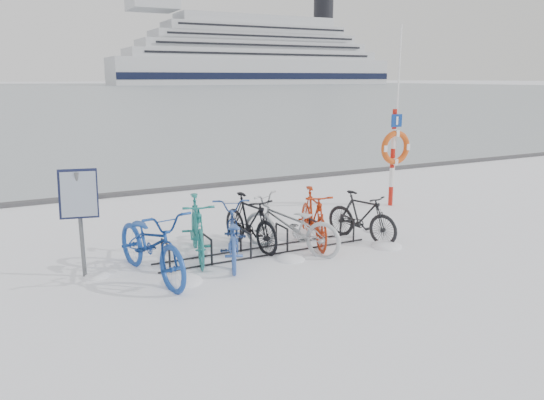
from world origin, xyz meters
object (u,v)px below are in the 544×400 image
at_px(info_board, 79,200).
at_px(lifebuoy_station, 395,148).
at_px(bike_rack, 264,243).
at_px(cruise_ferry, 255,58).

bearing_deg(info_board, lifebuoy_station, 25.04).
relative_size(bike_rack, cruise_ferry, 0.03).
distance_m(bike_rack, lifebuoy_station, 4.87).
xyz_separation_m(info_board, cruise_ferry, (103.39, 215.74, 10.36)).
distance_m(info_board, lifebuoy_station, 7.59).
relative_size(lifebuoy_station, cruise_ferry, 0.03).
bearing_deg(lifebuoy_station, cruise_ferry, 65.86).
bearing_deg(cruise_ferry, bike_rack, -114.92).
bearing_deg(cruise_ferry, info_board, -115.61).
distance_m(lifebuoy_station, cruise_ferry, 234.90).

